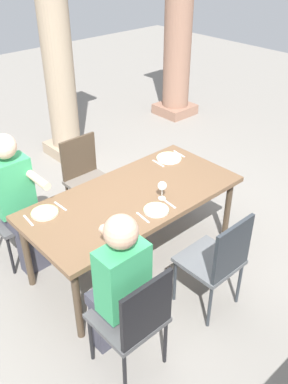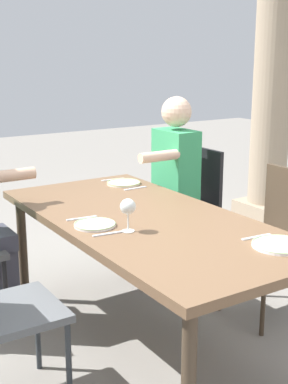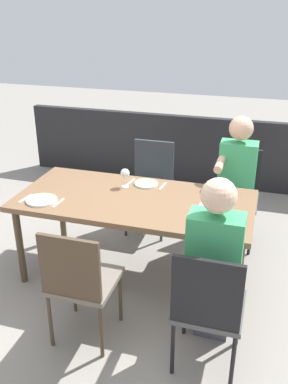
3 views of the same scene
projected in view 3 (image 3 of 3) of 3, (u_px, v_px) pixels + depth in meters
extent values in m
plane|color=gray|center=(135.00, 273.00, 3.81)|extent=(16.00, 16.00, 0.00)
cube|color=brown|center=(135.00, 201.00, 3.51)|extent=(1.95, 0.93, 0.05)
cylinder|color=#473828|center=(235.00, 283.00, 3.09)|extent=(0.06, 0.06, 0.70)
cylinder|color=#473828|center=(20.00, 246.00, 3.56)|extent=(0.06, 0.06, 0.70)
cylinder|color=#473828|center=(244.00, 233.00, 3.76)|extent=(0.06, 0.06, 0.70)
cylinder|color=#473828|center=(62.00, 207.00, 4.23)|extent=(0.06, 0.06, 0.70)
cube|color=#4F4F50|center=(209.00, 306.00, 2.73)|extent=(0.44, 0.44, 0.04)
cube|color=black|center=(206.00, 295.00, 2.45)|extent=(0.42, 0.03, 0.48)
cylinder|color=black|center=(238.00, 321.00, 2.94)|extent=(0.03, 0.03, 0.42)
cylinder|color=black|center=(185.00, 310.00, 3.04)|extent=(0.03, 0.03, 0.42)
cylinder|color=black|center=(233.00, 361.00, 2.60)|extent=(0.03, 0.03, 0.42)
cylinder|color=black|center=(173.00, 348.00, 2.70)|extent=(0.03, 0.03, 0.42)
cube|color=#4F4F50|center=(234.00, 200.00, 4.12)|extent=(0.44, 0.44, 0.04)
cube|color=black|center=(238.00, 171.00, 4.20)|extent=(0.42, 0.03, 0.47)
cylinder|color=black|center=(210.00, 228.00, 4.10)|extent=(0.03, 0.03, 0.45)
cylinder|color=black|center=(250.00, 234.00, 4.00)|extent=(0.03, 0.03, 0.45)
cylinder|color=black|center=(216.00, 211.00, 4.43)|extent=(0.03, 0.03, 0.45)
cylinder|color=black|center=(253.00, 216.00, 4.33)|extent=(0.03, 0.03, 0.45)
cube|color=#6A6158|center=(85.00, 281.00, 2.95)|extent=(0.44, 0.44, 0.04)
cube|color=#473828|center=(70.00, 269.00, 2.68)|extent=(0.42, 0.03, 0.46)
cylinder|color=#473828|center=(120.00, 297.00, 3.16)|extent=(0.03, 0.03, 0.44)
cylinder|color=#473828|center=(74.00, 288.00, 3.26)|extent=(0.03, 0.03, 0.44)
cylinder|color=#473828|center=(101.00, 331.00, 2.83)|extent=(0.03, 0.03, 0.44)
cylinder|color=#473828|center=(50.00, 320.00, 2.93)|extent=(0.03, 0.03, 0.44)
cube|color=#5B5E61|center=(149.00, 190.00, 4.35)|extent=(0.44, 0.44, 0.04)
cube|color=#2D3338|center=(154.00, 162.00, 4.42)|extent=(0.42, 0.03, 0.47)
cylinder|color=#2D3338|center=(126.00, 217.00, 4.33)|extent=(0.03, 0.03, 0.44)
cylinder|color=#2D3338|center=(161.00, 222.00, 4.23)|extent=(0.03, 0.03, 0.44)
cylinder|color=#2D3338|center=(137.00, 201.00, 4.66)|extent=(0.03, 0.03, 0.44)
cylinder|color=#2D3338|center=(170.00, 206.00, 4.56)|extent=(0.03, 0.03, 0.44)
cube|color=#3F3F4C|center=(230.00, 233.00, 4.01)|extent=(0.24, 0.14, 0.46)
cube|color=#3F3F4C|center=(233.00, 202.00, 3.97)|extent=(0.28, 0.32, 0.10)
cube|color=#389E60|center=(237.00, 168.00, 3.94)|extent=(0.34, 0.20, 0.50)
sphere|color=tan|center=(241.00, 128.00, 3.79)|extent=(0.22, 0.22, 0.22)
cylinder|color=tan|center=(220.00, 164.00, 3.73)|extent=(0.07, 0.30, 0.07)
cube|color=#3F3F4C|center=(213.00, 307.00, 3.04)|extent=(0.24, 0.14, 0.46)
cube|color=#3F3F4C|center=(214.00, 283.00, 2.84)|extent=(0.28, 0.32, 0.10)
cube|color=#389E60|center=(214.00, 252.00, 2.62)|extent=(0.34, 0.20, 0.51)
sphere|color=beige|center=(219.00, 196.00, 2.46)|extent=(0.22, 0.22, 0.22)
cylinder|color=beige|center=(200.00, 216.00, 2.82)|extent=(0.07, 0.30, 0.07)
cube|color=black|center=(186.00, 150.00, 5.55)|extent=(4.35, 0.10, 0.90)
cylinder|color=silver|center=(217.00, 226.00, 3.06)|extent=(0.22, 0.22, 0.01)
torus|color=#A0BE77|center=(217.00, 225.00, 3.06)|extent=(0.23, 0.23, 0.01)
cube|color=silver|center=(238.00, 229.00, 3.02)|extent=(0.03, 0.17, 0.01)
cube|color=silver|center=(196.00, 223.00, 3.10)|extent=(0.02, 0.17, 0.01)
cylinder|color=white|center=(146.00, 184.00, 3.76)|extent=(0.21, 0.21, 0.01)
torus|color=#A9CD91|center=(146.00, 183.00, 3.75)|extent=(0.21, 0.21, 0.01)
cylinder|color=white|center=(125.00, 186.00, 3.71)|extent=(0.06, 0.06, 0.00)
cylinder|color=white|center=(125.00, 182.00, 3.70)|extent=(0.01, 0.01, 0.09)
sphere|color=white|center=(125.00, 173.00, 3.66)|extent=(0.08, 0.08, 0.08)
cube|color=silver|center=(163.00, 186.00, 3.72)|extent=(0.04, 0.17, 0.01)
cube|color=silver|center=(130.00, 182.00, 3.80)|extent=(0.03, 0.17, 0.01)
cylinder|color=white|center=(42.00, 200.00, 3.45)|extent=(0.25, 0.25, 0.01)
torus|color=#A9CD91|center=(42.00, 200.00, 3.45)|extent=(0.25, 0.25, 0.01)
cube|color=silver|center=(58.00, 203.00, 3.41)|extent=(0.03, 0.17, 0.01)
cube|color=silver|center=(25.00, 198.00, 3.49)|extent=(0.04, 0.17, 0.01)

